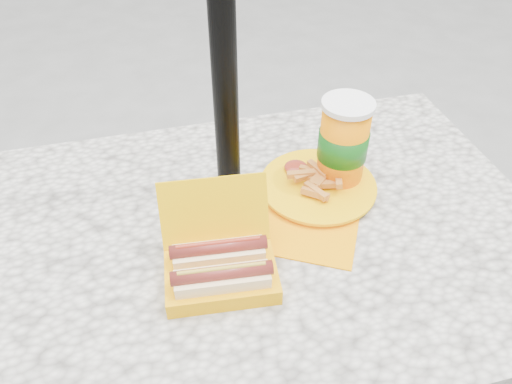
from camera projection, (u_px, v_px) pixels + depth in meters
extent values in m
cube|color=beige|center=(246.00, 240.00, 1.00)|extent=(1.20, 0.80, 0.05)
cylinder|color=black|center=(47.00, 289.00, 1.37)|extent=(0.07, 0.07, 0.70)
cylinder|color=black|center=(381.00, 225.00, 1.56)|extent=(0.07, 0.07, 0.70)
cylinder|color=black|center=(222.00, 27.00, 0.87)|extent=(0.05, 0.05, 2.20)
cube|color=#F1B200|center=(221.00, 277.00, 0.88)|extent=(0.21, 0.14, 0.03)
cube|color=#F1B200|center=(214.00, 211.00, 0.89)|extent=(0.20, 0.07, 0.12)
cube|color=#FBE29A|center=(223.00, 282.00, 0.84)|extent=(0.16, 0.06, 0.04)
cylinder|color=maroon|center=(222.00, 273.00, 0.83)|extent=(0.17, 0.04, 0.03)
cylinder|color=#B38F28|center=(222.00, 269.00, 0.82)|extent=(0.15, 0.02, 0.01)
cube|color=#FBE29A|center=(219.00, 257.00, 0.88)|extent=(0.16, 0.06, 0.04)
cylinder|color=maroon|center=(218.00, 247.00, 0.87)|extent=(0.17, 0.04, 0.03)
cylinder|color=maroon|center=(218.00, 243.00, 0.86)|extent=(0.15, 0.02, 0.01)
cube|color=orange|center=(308.00, 225.00, 0.99)|extent=(0.27, 0.27, 0.00)
cylinder|color=#F1B200|center=(318.00, 186.00, 1.07)|extent=(0.24, 0.24, 0.01)
cylinder|color=#F1B200|center=(318.00, 185.00, 1.07)|extent=(0.25, 0.25, 0.01)
cube|color=orange|center=(327.00, 184.00, 1.04)|extent=(0.06, 0.03, 0.01)
cube|color=orange|center=(318.00, 169.00, 1.07)|extent=(0.03, 0.06, 0.01)
cube|color=orange|center=(336.00, 176.00, 1.07)|extent=(0.04, 0.06, 0.02)
cube|color=orange|center=(320.00, 181.00, 1.06)|extent=(0.06, 0.05, 0.01)
cube|color=orange|center=(338.00, 178.00, 1.04)|extent=(0.03, 0.06, 0.01)
cube|color=orange|center=(318.00, 177.00, 1.06)|extent=(0.06, 0.05, 0.02)
cube|color=orange|center=(315.00, 194.00, 1.02)|extent=(0.06, 0.05, 0.02)
cube|color=orange|center=(317.00, 180.00, 1.06)|extent=(0.04, 0.06, 0.01)
cube|color=orange|center=(307.00, 175.00, 1.06)|extent=(0.06, 0.03, 0.02)
cube|color=orange|center=(335.00, 169.00, 1.06)|extent=(0.05, 0.05, 0.02)
cube|color=orange|center=(316.00, 191.00, 1.03)|extent=(0.04, 0.06, 0.01)
cube|color=orange|center=(323.00, 179.00, 1.05)|extent=(0.05, 0.05, 0.01)
cube|color=orange|center=(301.00, 174.00, 1.06)|extent=(0.06, 0.02, 0.01)
cube|color=orange|center=(313.00, 171.00, 1.08)|extent=(0.06, 0.04, 0.01)
ellipsoid|color=maroon|center=(296.00, 167.00, 1.10)|extent=(0.05, 0.05, 0.02)
cube|color=red|center=(323.00, 174.00, 1.06)|extent=(0.10, 0.02, 0.00)
cylinder|color=#FF8000|center=(343.00, 146.00, 1.04)|extent=(0.10, 0.10, 0.19)
cylinder|color=#0F5211|center=(343.00, 144.00, 1.03)|extent=(0.10, 0.10, 0.06)
cylinder|color=white|center=(348.00, 104.00, 0.97)|extent=(0.11, 0.11, 0.01)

